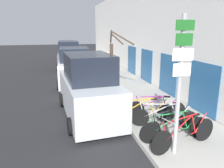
# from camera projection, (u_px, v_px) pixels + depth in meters

# --- Properties ---
(ground_plane) EXTENTS (80.00, 80.00, 0.00)m
(ground_plane) POSITION_uv_depth(u_px,v_px,m) (80.00, 88.00, 13.06)
(ground_plane) COLOR black
(sidewalk_curb) EXTENTS (3.20, 32.00, 0.15)m
(sidewalk_curb) POSITION_uv_depth(u_px,v_px,m) (111.00, 75.00, 16.29)
(sidewalk_curb) COLOR #9E9B93
(sidewalk_curb) RESTS_ON ground
(building_facade) EXTENTS (0.23, 32.00, 6.50)m
(building_facade) POSITION_uv_depth(u_px,v_px,m) (135.00, 32.00, 15.87)
(building_facade) COLOR silver
(building_facade) RESTS_ON ground
(signpost) EXTENTS (0.56, 0.13, 3.61)m
(signpost) POSITION_uv_depth(u_px,v_px,m) (180.00, 81.00, 5.44)
(signpost) COLOR #939399
(signpost) RESTS_ON sidewalk_curb
(bicycle_0) EXTENTS (2.28, 0.68, 0.96)m
(bicycle_0) POSITION_uv_depth(u_px,v_px,m) (185.00, 134.00, 6.09)
(bicycle_0) COLOR black
(bicycle_0) RESTS_ON sidewalk_curb
(bicycle_1) EXTENTS (2.25, 0.44, 0.91)m
(bicycle_1) POSITION_uv_depth(u_px,v_px,m) (175.00, 128.00, 6.49)
(bicycle_1) COLOR black
(bicycle_1) RESTS_ON sidewalk_curb
(bicycle_2) EXTENTS (2.09, 0.87, 0.85)m
(bicycle_2) POSITION_uv_depth(u_px,v_px,m) (171.00, 123.00, 6.90)
(bicycle_2) COLOR black
(bicycle_2) RESTS_ON sidewalk_curb
(bicycle_3) EXTENTS (2.10, 0.89, 0.87)m
(bicycle_3) POSITION_uv_depth(u_px,v_px,m) (164.00, 117.00, 7.34)
(bicycle_3) COLOR black
(bicycle_3) RESTS_ON sidewalk_curb
(bicycle_4) EXTENTS (2.57, 0.44, 0.95)m
(bicycle_4) POSITION_uv_depth(u_px,v_px,m) (141.00, 113.00, 7.58)
(bicycle_4) COLOR black
(bicycle_4) RESTS_ON sidewalk_curb
(bicycle_5) EXTENTS (2.08, 0.70, 0.88)m
(bicycle_5) POSITION_uv_depth(u_px,v_px,m) (156.00, 108.00, 8.18)
(bicycle_5) COLOR black
(bicycle_5) RESTS_ON sidewalk_curb
(parked_car_0) EXTENTS (2.24, 4.74, 2.52)m
(parked_car_0) POSITION_uv_depth(u_px,v_px,m) (88.00, 89.00, 8.52)
(parked_car_0) COLOR #B2B7BC
(parked_car_0) RESTS_ON ground
(parked_car_1) EXTENTS (2.30, 4.64, 2.31)m
(parked_car_1) POSITION_uv_depth(u_px,v_px,m) (75.00, 68.00, 13.75)
(parked_car_1) COLOR silver
(parked_car_1) RESTS_ON ground
(parked_car_2) EXTENTS (2.24, 4.83, 2.40)m
(parked_car_2) POSITION_uv_depth(u_px,v_px,m) (69.00, 56.00, 19.41)
(parked_car_2) COLOR #51565B
(parked_car_2) RESTS_ON ground
(parked_car_3) EXTENTS (2.04, 4.53, 2.17)m
(parked_car_3) POSITION_uv_depth(u_px,v_px,m) (67.00, 51.00, 25.13)
(parked_car_3) COLOR gray
(parked_car_3) RESTS_ON ground
(pedestrian_near) EXTENTS (0.42, 0.35, 1.58)m
(pedestrian_near) POSITION_uv_depth(u_px,v_px,m) (108.00, 60.00, 16.96)
(pedestrian_near) COLOR #1E2338
(pedestrian_near) RESTS_ON sidewalk_curb
(street_tree) EXTENTS (0.96, 2.07, 3.23)m
(street_tree) POSITION_uv_depth(u_px,v_px,m) (112.00, 64.00, 10.86)
(street_tree) COLOR #3D2D23
(street_tree) RESTS_ON sidewalk_curb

